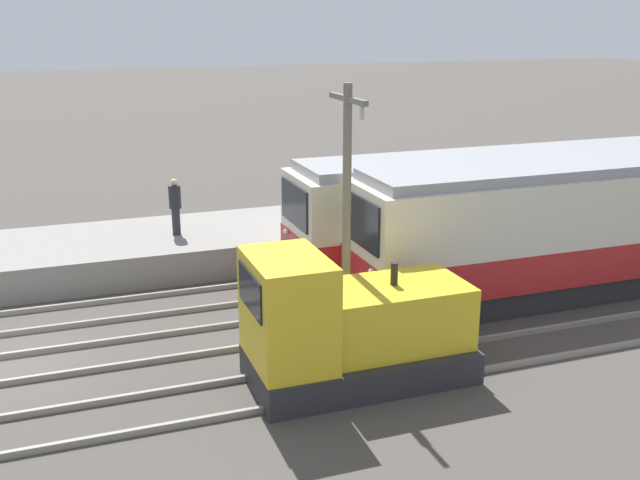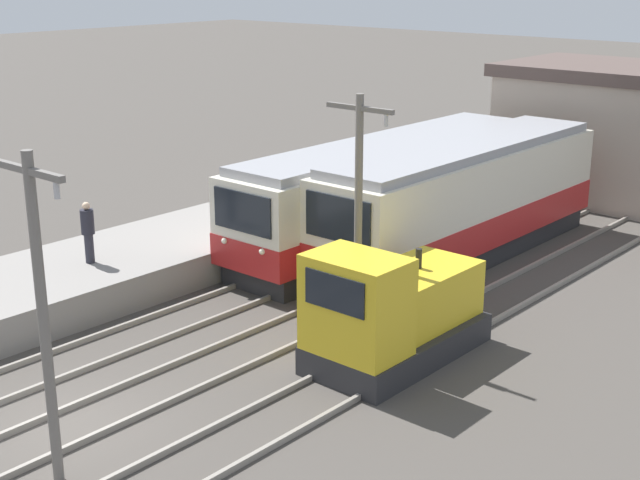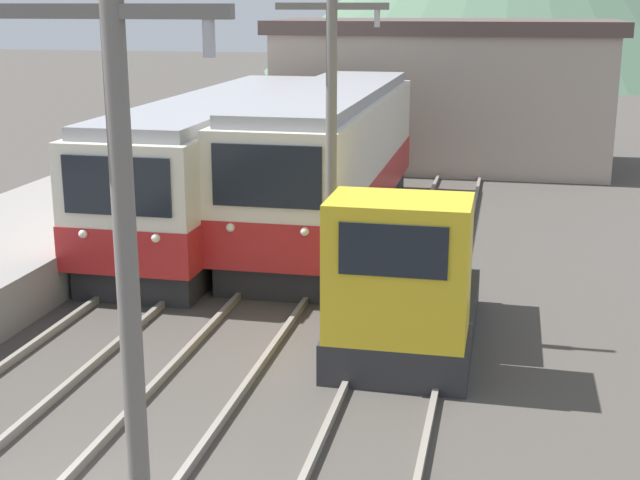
{
  "view_description": "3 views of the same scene",
  "coord_description": "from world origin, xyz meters",
  "px_view_note": "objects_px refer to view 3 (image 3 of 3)",
  "views": [
    {
      "loc": [
        16.97,
        1.44,
        7.71
      ],
      "look_at": [
        -1.32,
        8.06,
        1.83
      ],
      "focal_mm": 42.0,
      "sensor_mm": 36.0,
      "label": 1
    },
    {
      "loc": [
        14.97,
        -9.07,
        9.27
      ],
      "look_at": [
        -0.49,
        8.68,
        1.94
      ],
      "focal_mm": 50.0,
      "sensor_mm": 36.0,
      "label": 2
    },
    {
      "loc": [
        4.83,
        -8.06,
        6.02
      ],
      "look_at": [
        1.39,
        8.1,
        1.59
      ],
      "focal_mm": 50.0,
      "sensor_mm": 36.0,
      "label": 3
    }
  ],
  "objects_px": {
    "commuter_train_left": "(226,168)",
    "catenary_mast_mid": "(332,148)",
    "shunting_locomotive": "(407,281)",
    "catenary_mast_near": "(130,308)",
    "commuter_train_center": "(330,166)"
  },
  "relations": [
    {
      "from": "commuter_train_left",
      "to": "catenary_mast_near",
      "type": "bearing_deg",
      "value": -74.85
    },
    {
      "from": "catenary_mast_near",
      "to": "catenary_mast_mid",
      "type": "distance_m",
      "value": 8.9
    },
    {
      "from": "shunting_locomotive",
      "to": "catenary_mast_near",
      "type": "bearing_deg",
      "value": -100.11
    },
    {
      "from": "commuter_train_left",
      "to": "commuter_train_center",
      "type": "distance_m",
      "value": 2.82
    },
    {
      "from": "commuter_train_left",
      "to": "catenary_mast_near",
      "type": "relative_size",
      "value": 2.2
    },
    {
      "from": "commuter_train_center",
      "to": "catenary_mast_near",
      "type": "distance_m",
      "value": 16.38
    },
    {
      "from": "commuter_train_center",
      "to": "catenary_mast_near",
      "type": "relative_size",
      "value": 2.03
    },
    {
      "from": "shunting_locomotive",
      "to": "catenary_mast_near",
      "type": "distance_m",
      "value": 8.79
    },
    {
      "from": "commuter_train_center",
      "to": "shunting_locomotive",
      "type": "height_order",
      "value": "commuter_train_center"
    },
    {
      "from": "commuter_train_center",
      "to": "catenary_mast_mid",
      "type": "bearing_deg",
      "value": -78.37
    },
    {
      "from": "commuter_train_left",
      "to": "shunting_locomotive",
      "type": "xyz_separation_m",
      "value": [
        5.8,
        -7.55,
        -0.48
      ]
    },
    {
      "from": "catenary_mast_near",
      "to": "catenary_mast_mid",
      "type": "height_order",
      "value": "same"
    },
    {
      "from": "commuter_train_left",
      "to": "catenary_mast_mid",
      "type": "xyz_separation_m",
      "value": [
        4.31,
        -7.02,
        1.78
      ]
    },
    {
      "from": "shunting_locomotive",
      "to": "catenary_mast_near",
      "type": "relative_size",
      "value": 0.77
    },
    {
      "from": "commuter_train_left",
      "to": "commuter_train_center",
      "type": "xyz_separation_m",
      "value": [
        2.8,
        0.31,
        0.09
      ]
    }
  ]
}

